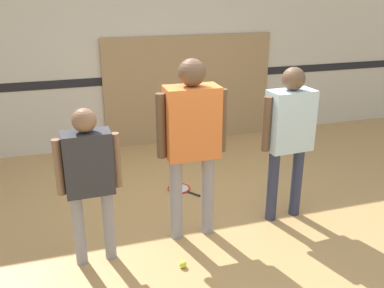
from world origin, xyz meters
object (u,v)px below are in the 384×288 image
tennis_ball_by_spare_racket (177,177)px  person_student_right (289,128)px  person_student_left (89,171)px  racket_spare_on_floor (180,189)px  tennis_ball_near_instructor (183,264)px  person_instructor (192,132)px

tennis_ball_by_spare_racket → person_student_right: bearing=-55.8°
person_student_left → person_student_right: size_ratio=0.88×
person_student_left → person_student_right: person_student_right is taller
person_student_left → racket_spare_on_floor: size_ratio=3.07×
tennis_ball_near_instructor → tennis_ball_by_spare_racket: size_ratio=1.00×
tennis_ball_near_instructor → tennis_ball_by_spare_racket: bearing=76.1°
tennis_ball_near_instructor → person_student_left: bearing=154.3°
racket_spare_on_floor → tennis_ball_by_spare_racket: (0.04, 0.29, 0.02)m
person_student_left → tennis_ball_by_spare_racket: size_ratio=21.71×
person_instructor → person_student_right: person_instructor is taller
racket_spare_on_floor → tennis_ball_near_instructor: bearing=-49.3°
person_student_left → tennis_ball_by_spare_racket: person_student_left is taller
person_instructor → tennis_ball_by_spare_racket: size_ratio=26.65×
person_instructor → person_student_left: (-0.96, -0.15, -0.20)m
person_student_right → person_instructor: bearing=-1.5°
person_student_left → person_student_right: 2.01m
racket_spare_on_floor → tennis_ball_by_spare_racket: bearing=137.3°
tennis_ball_near_instructor → person_student_right: bearing=22.8°
person_instructor → racket_spare_on_floor: size_ratio=3.77×
person_student_right → racket_spare_on_floor: (-0.88, 0.94, -0.99)m
person_student_right → racket_spare_on_floor: bearing=-50.7°
tennis_ball_near_instructor → tennis_ball_by_spare_racket: (0.44, 1.77, 0.00)m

